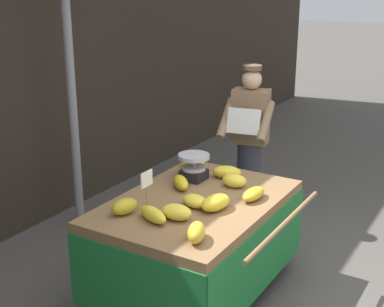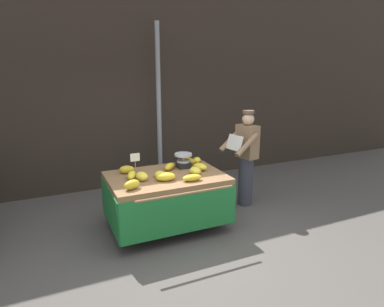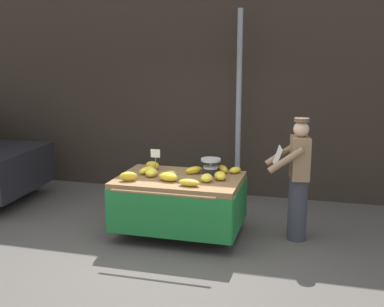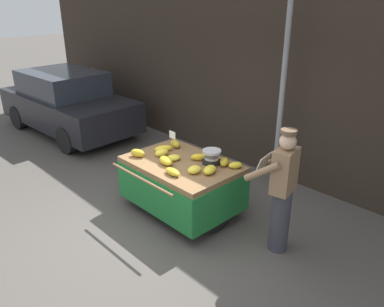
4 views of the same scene
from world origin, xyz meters
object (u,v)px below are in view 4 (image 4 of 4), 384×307
Objects in this scene: banana_bunch_3 at (194,170)px; banana_bunch_9 at (166,161)px; banana_bunch_4 at (163,149)px; banana_bunch_10 at (210,170)px; banana_bunch_1 at (173,172)px; banana_bunch_5 at (173,158)px; banana_bunch_7 at (236,165)px; price_sign at (172,137)px; banana_bunch_0 at (138,153)px; weighing_scale at (212,157)px; vendor_person at (282,191)px; banana_bunch_8 at (175,144)px; banana_bunch_11 at (162,152)px; parked_car at (67,103)px; street_pole at (282,98)px; banana_bunch_6 at (224,162)px; banana_cart at (182,175)px; banana_bunch_2 at (200,157)px.

banana_bunch_9 reaches higher than banana_bunch_3.
banana_bunch_4 is 1.18× the size of banana_bunch_10.
banana_bunch_10 is (0.33, 0.41, 0.01)m from banana_bunch_1.
banana_bunch_7 is (0.83, 0.48, -0.00)m from banana_bunch_5.
banana_bunch_0 is at bearing -109.78° from price_sign.
weighing_scale reaches higher than banana_bunch_10.
vendor_person is at bearing 2.81° from price_sign.
banana_bunch_11 is at bearing -72.48° from banana_bunch_8.
banana_bunch_9 is 4.77m from parked_car.
banana_bunch_7 is (0.19, -1.35, -0.73)m from street_pole.
weighing_scale is 1.36× the size of banana_bunch_7.
banana_bunch_6 is 1.03× the size of banana_bunch_8.
weighing_scale is at bearing -4.62° from banana_bunch_8.
banana_bunch_8 is 2.12m from vendor_person.
banana_cart is at bearing 9.46° from banana_bunch_11.
banana_bunch_8 is 0.95× the size of banana_bunch_11.
banana_bunch_1 is at bearing -119.45° from banana_bunch_7.
street_pole is 1.74m from banana_bunch_2.
banana_bunch_8 reaches higher than banana_cart.
price_sign reaches higher than banana_bunch_6.
vendor_person is (1.21, 0.03, -0.10)m from weighing_scale.
price_sign is 1.02m from banana_bunch_10.
banana_bunch_0 reaches higher than banana_bunch_11.
banana_bunch_0 is at bearing -103.90° from banana_bunch_4.
banana_bunch_0 reaches higher than banana_bunch_9.
banana_bunch_3 is (1.03, 0.23, -0.01)m from banana_bunch_0.
banana_cart is 1.01× the size of vendor_person.
banana_bunch_7 is (0.17, 0.05, -0.01)m from banana_bunch_6.
banana_bunch_0 is 1.54m from banana_bunch_7.
banana_bunch_2 is at bearing 57.95° from banana_cart.
banana_bunch_9 is (-0.80, -0.65, 0.02)m from banana_bunch_7.
banana_bunch_1 is (0.86, -0.03, -0.02)m from banana_bunch_0.
banana_bunch_0 is at bearing -148.25° from weighing_scale.
banana_bunch_11 is at bearing 151.47° from banana_bunch_9.
banana_bunch_1 is 1.01× the size of banana_bunch_9.
banana_bunch_0 is 0.85× the size of banana_bunch_9.
banana_bunch_8 is 0.06× the size of parked_car.
weighing_scale is 1.19× the size of banana_bunch_11.
banana_bunch_0 is at bearing -148.27° from banana_bunch_5.
banana_bunch_9 is (0.42, -0.30, 0.01)m from banana_bunch_4.
parked_car is at bearing -166.81° from street_pole.
street_pole reaches higher than banana_bunch_6.
banana_bunch_6 reaches higher than banana_bunch_1.
banana_bunch_2 is (-0.37, -1.54, -0.72)m from street_pole.
banana_bunch_1 is 0.17× the size of vendor_person.
weighing_scale is 0.94× the size of banana_bunch_4.
price_sign is at bearing -4.53° from parked_car.
banana_cart is 6.15× the size of banana_bunch_9.
banana_bunch_4 reaches higher than banana_bunch_5.
banana_bunch_11 reaches higher than banana_bunch_2.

